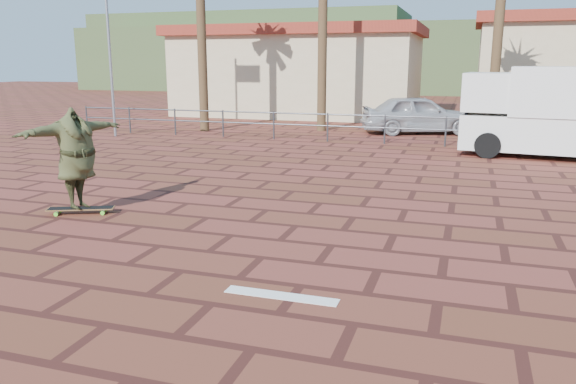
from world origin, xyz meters
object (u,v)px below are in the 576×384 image
object	(u,v)px
longboard	(81,209)
car_white	(550,116)
car_silver	(419,114)
campervan	(556,110)
skateboarder	(76,158)

from	to	relation	value
longboard	car_white	xyz separation A→B (m)	(9.64, 15.24, 0.63)
longboard	car_white	bearing A→B (deg)	34.11
car_silver	car_white	size ratio (longest dim) A/B	1.00
campervan	car_white	bearing A→B (deg)	90.11
car_silver	skateboarder	bearing A→B (deg)	141.49
longboard	car_silver	size ratio (longest dim) A/B	0.27
campervan	car_silver	world-z (taller)	campervan
skateboarder	car_white	xyz separation A→B (m)	(9.64, 15.24, -0.31)
campervan	skateboarder	bearing A→B (deg)	-127.36
car_white	car_silver	bearing A→B (deg)	91.91
skateboarder	longboard	bearing A→B (deg)	-77.00
campervan	car_white	xyz separation A→B (m)	(0.57, 5.59, -0.65)
longboard	car_white	distance (m)	18.05
skateboarder	campervan	world-z (taller)	campervan
longboard	car_white	world-z (taller)	car_white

